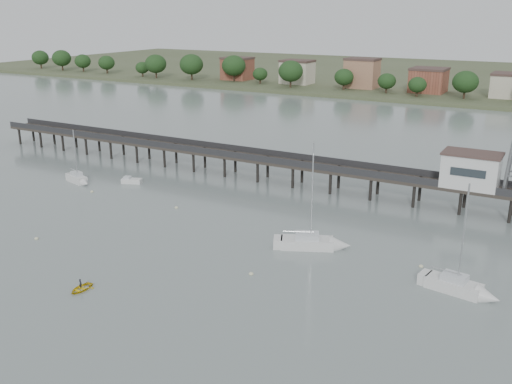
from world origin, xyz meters
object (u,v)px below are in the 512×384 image
sailboat_d (465,289)px  white_tender (131,181)px  pier (316,167)px  sailboat_b (79,180)px  yellow_dinghy (81,290)px  sailboat_c (319,244)px

sailboat_d → white_tender: 61.26m
pier → sailboat_b: 41.94m
sailboat_b → yellow_dinghy: 42.30m
white_tender → pier: bearing=3.7°
white_tender → sailboat_b: bearing=-170.0°
yellow_dinghy → sailboat_b: bearing=135.4°
sailboat_c → white_tender: bearing=141.0°
sailboat_d → yellow_dinghy: (-36.99, -19.57, -0.64)m
sailboat_d → yellow_dinghy: bearing=-142.7°
pier → sailboat_c: 26.50m
sailboat_b → yellow_dinghy: size_ratio=3.45×
sailboat_d → white_tender: bearing=175.7°
sailboat_d → sailboat_b: bearing=-178.9°
pier → white_tender: (-29.81, -13.41, -3.37)m
pier → sailboat_d: (29.72, -27.87, -3.15)m
sailboat_c → yellow_dinghy: size_ratio=5.10×
pier → sailboat_c: sailboat_c is taller
sailboat_c → sailboat_b: (-48.65, 5.85, 0.03)m
pier → white_tender: size_ratio=39.61×
white_tender → yellow_dinghy: (22.54, -34.03, -0.42)m
white_tender → sailboat_d: bearing=-34.2°
sailboat_d → sailboat_b: sailboat_d is taller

